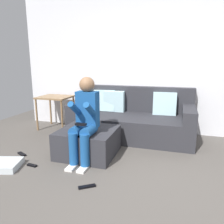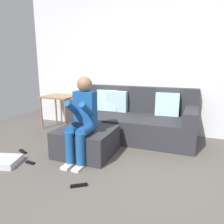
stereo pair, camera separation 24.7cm
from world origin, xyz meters
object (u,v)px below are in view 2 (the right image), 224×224
Objects in this scene: remote_under_side_table at (23,151)px; ottoman at (86,141)px; couch_sectional at (134,120)px; remote_by_storage_bin at (30,163)px; remote_near_ottoman at (79,185)px; person_seated at (82,118)px; side_table at (60,100)px.

ottoman is at bearing 44.35° from remote_under_side_table.
remote_under_side_table is (-0.92, -0.30, -0.18)m from ottoman.
couch_sectional is 14.68× the size of remote_by_storage_bin.
remote_near_ottoman is 0.92m from remote_by_storage_bin.
person_seated is at bearing 79.54° from remote_near_ottoman.
remote_near_ottoman is at bearing -8.89° from remote_by_storage_bin.
ottoman is 0.45m from person_seated.
ottoman is 1.20× the size of side_table.
person_seated reaches higher than side_table.
side_table is at bearing 137.84° from ottoman.
side_table is (-1.18, 1.23, -0.03)m from person_seated.
couch_sectional is 2.67× the size of ottoman.
remote_under_side_table is (-1.25, 0.52, 0.00)m from remote_near_ottoman.
person_seated is at bearing 38.19° from remote_by_storage_bin.
couch_sectional is 1.91m from remote_under_side_table.
ottoman is 0.70× the size of person_seated.
person_seated is (-0.39, -1.20, 0.28)m from couch_sectional.
remote_under_side_table is (-1.36, -1.31, -0.30)m from couch_sectional.
remote_by_storage_bin is (-1.00, -1.57, -0.30)m from couch_sectional.
person_seated is 0.92m from remote_by_storage_bin.
remote_by_storage_bin is at bearing -134.67° from ottoman.
ottoman is 0.90m from remote_near_ottoman.
side_table is (-1.14, 1.03, 0.37)m from ottoman.
person_seated is (0.05, -0.20, 0.41)m from ottoman.
remote_by_storage_bin is (-0.60, -0.36, -0.59)m from person_seated.
side_table is (-1.58, 0.03, 0.25)m from couch_sectional.
side_table is at bearing 133.92° from person_seated.
side_table is 1.78m from remote_by_storage_bin.
remote_under_side_table is at bearing 151.78° from remote_by_storage_bin.
ottoman is 4.46× the size of remote_under_side_table.
couch_sectional is 1.88m from remote_by_storage_bin.
remote_under_side_table is (-0.37, 0.26, 0.00)m from remote_by_storage_bin.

